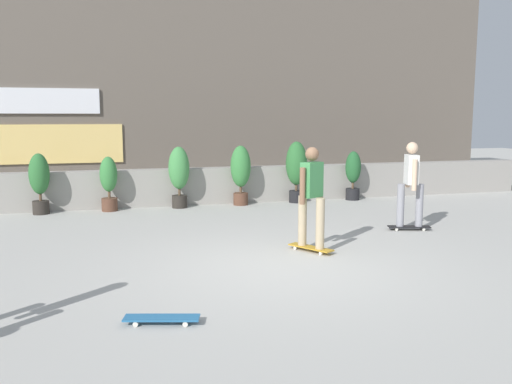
{
  "coord_description": "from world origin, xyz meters",
  "views": [
    {
      "loc": [
        -2.48,
        -7.27,
        2.18
      ],
      "look_at": [
        0.0,
        1.5,
        0.9
      ],
      "focal_mm": 37.97,
      "sensor_mm": 36.0,
      "label": 1
    }
  ],
  "objects_px": {
    "potted_plant_1": "(109,181)",
    "skater_foreground": "(411,182)",
    "skater_far_right": "(312,194)",
    "potted_plant_0": "(39,180)",
    "potted_plant_3": "(241,171)",
    "skateboard_near_camera": "(162,318)",
    "potted_plant_2": "(179,173)",
    "potted_plant_4": "(296,167)",
    "potted_plant_5": "(353,173)"
  },
  "relations": [
    {
      "from": "potted_plant_0",
      "to": "potted_plant_5",
      "type": "relative_size",
      "value": 1.07
    },
    {
      "from": "potted_plant_3",
      "to": "potted_plant_5",
      "type": "relative_size",
      "value": 1.15
    },
    {
      "from": "potted_plant_1",
      "to": "skater_foreground",
      "type": "xyz_separation_m",
      "value": [
        5.53,
        -3.78,
        0.25
      ]
    },
    {
      "from": "potted_plant_3",
      "to": "skater_foreground",
      "type": "relative_size",
      "value": 0.87
    },
    {
      "from": "potted_plant_3",
      "to": "potted_plant_4",
      "type": "relative_size",
      "value": 0.95
    },
    {
      "from": "potted_plant_1",
      "to": "potted_plant_2",
      "type": "bearing_deg",
      "value": -0.0
    },
    {
      "from": "potted_plant_2",
      "to": "skater_far_right",
      "type": "distance_m",
      "value": 5.04
    },
    {
      "from": "potted_plant_1",
      "to": "potted_plant_4",
      "type": "xyz_separation_m",
      "value": [
        4.59,
        0.0,
        0.22
      ]
    },
    {
      "from": "skater_far_right",
      "to": "skater_foreground",
      "type": "bearing_deg",
      "value": 22.98
    },
    {
      "from": "skater_foreground",
      "to": "skater_far_right",
      "type": "bearing_deg",
      "value": -157.02
    },
    {
      "from": "potted_plant_4",
      "to": "potted_plant_0",
      "type": "bearing_deg",
      "value": 180.0
    },
    {
      "from": "potted_plant_3",
      "to": "potted_plant_5",
      "type": "height_order",
      "value": "potted_plant_3"
    },
    {
      "from": "skater_far_right",
      "to": "skateboard_near_camera",
      "type": "xyz_separation_m",
      "value": [
        -2.66,
        -2.46,
        -0.88
      ]
    },
    {
      "from": "skater_foreground",
      "to": "potted_plant_4",
      "type": "bearing_deg",
      "value": 103.93
    },
    {
      "from": "potted_plant_1",
      "to": "potted_plant_4",
      "type": "relative_size",
      "value": 0.81
    },
    {
      "from": "potted_plant_4",
      "to": "skater_foreground",
      "type": "height_order",
      "value": "skater_foreground"
    },
    {
      "from": "potted_plant_0",
      "to": "skater_far_right",
      "type": "bearing_deg",
      "value": -46.45
    },
    {
      "from": "potted_plant_0",
      "to": "skater_foreground",
      "type": "distance_m",
      "value": 7.98
    },
    {
      "from": "potted_plant_4",
      "to": "skater_far_right",
      "type": "bearing_deg",
      "value": -107.3
    },
    {
      "from": "potted_plant_0",
      "to": "potted_plant_4",
      "type": "bearing_deg",
      "value": 0.0
    },
    {
      "from": "potted_plant_2",
      "to": "potted_plant_4",
      "type": "xyz_separation_m",
      "value": [
        2.97,
        0.0,
        0.06
      ]
    },
    {
      "from": "skater_foreground",
      "to": "skater_far_right",
      "type": "height_order",
      "value": "same"
    },
    {
      "from": "potted_plant_1",
      "to": "skater_foreground",
      "type": "bearing_deg",
      "value": -34.38
    },
    {
      "from": "potted_plant_0",
      "to": "skateboard_near_camera",
      "type": "xyz_separation_m",
      "value": [
        1.92,
        -7.28,
        -0.71
      ]
    },
    {
      "from": "potted_plant_0",
      "to": "potted_plant_3",
      "type": "distance_m",
      "value": 4.63
    },
    {
      "from": "skateboard_near_camera",
      "to": "potted_plant_2",
      "type": "bearing_deg",
      "value": 80.68
    },
    {
      "from": "potted_plant_2",
      "to": "potted_plant_3",
      "type": "distance_m",
      "value": 1.51
    },
    {
      "from": "potted_plant_3",
      "to": "skateboard_near_camera",
      "type": "height_order",
      "value": "potted_plant_3"
    },
    {
      "from": "skater_far_right",
      "to": "skateboard_near_camera",
      "type": "distance_m",
      "value": 3.73
    },
    {
      "from": "potted_plant_2",
      "to": "skater_far_right",
      "type": "bearing_deg",
      "value": -73.05
    },
    {
      "from": "potted_plant_0",
      "to": "skateboard_near_camera",
      "type": "relative_size",
      "value": 1.65
    },
    {
      "from": "potted_plant_5",
      "to": "potted_plant_2",
      "type": "bearing_deg",
      "value": -180.0
    },
    {
      "from": "potted_plant_0",
      "to": "potted_plant_3",
      "type": "height_order",
      "value": "potted_plant_3"
    },
    {
      "from": "potted_plant_2",
      "to": "potted_plant_1",
      "type": "bearing_deg",
      "value": 180.0
    },
    {
      "from": "skater_far_right",
      "to": "potted_plant_1",
      "type": "bearing_deg",
      "value": 122.68
    },
    {
      "from": "potted_plant_1",
      "to": "skater_far_right",
      "type": "xyz_separation_m",
      "value": [
        3.09,
        -4.82,
        0.25
      ]
    },
    {
      "from": "potted_plant_1",
      "to": "skater_far_right",
      "type": "bearing_deg",
      "value": -57.32
    },
    {
      "from": "skater_foreground",
      "to": "skateboard_near_camera",
      "type": "relative_size",
      "value": 2.06
    },
    {
      "from": "potted_plant_4",
      "to": "potted_plant_2",
      "type": "bearing_deg",
      "value": -180.0
    },
    {
      "from": "potted_plant_0",
      "to": "potted_plant_1",
      "type": "height_order",
      "value": "potted_plant_0"
    },
    {
      "from": "potted_plant_3",
      "to": "skateboard_near_camera",
      "type": "distance_m",
      "value": 7.8
    },
    {
      "from": "potted_plant_1",
      "to": "potted_plant_5",
      "type": "xyz_separation_m",
      "value": [
        6.17,
        0.0,
        0.01
      ]
    },
    {
      "from": "potted_plant_0",
      "to": "potted_plant_4",
      "type": "distance_m",
      "value": 6.08
    },
    {
      "from": "potted_plant_2",
      "to": "skateboard_near_camera",
      "type": "distance_m",
      "value": 7.42
    },
    {
      "from": "potted_plant_0",
      "to": "skater_foreground",
      "type": "relative_size",
      "value": 0.8
    },
    {
      "from": "potted_plant_0",
      "to": "potted_plant_3",
      "type": "relative_size",
      "value": 0.93
    },
    {
      "from": "potted_plant_4",
      "to": "potted_plant_3",
      "type": "bearing_deg",
      "value": -180.0
    },
    {
      "from": "potted_plant_4",
      "to": "skater_far_right",
      "type": "xyz_separation_m",
      "value": [
        -1.5,
        -4.82,
        0.04
      ]
    },
    {
      "from": "potted_plant_2",
      "to": "skater_foreground",
      "type": "xyz_separation_m",
      "value": [
        3.91,
        -3.78,
        0.09
      ]
    },
    {
      "from": "potted_plant_5",
      "to": "potted_plant_1",
      "type": "bearing_deg",
      "value": -180.0
    }
  ]
}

